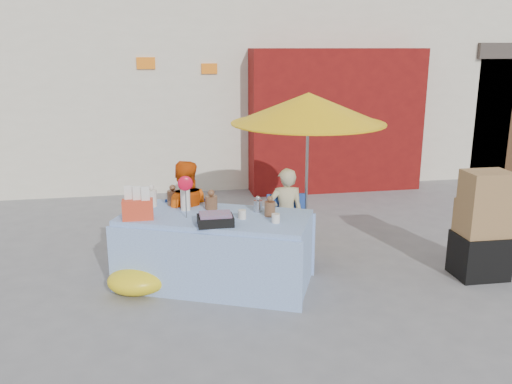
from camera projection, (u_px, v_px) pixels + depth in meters
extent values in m
plane|color=slate|center=(264.00, 294.00, 5.94)|extent=(80.00, 80.00, 0.00)
cube|color=silver|center=(202.00, 64.00, 12.01)|extent=(12.00, 5.00, 4.50)
cube|color=maroon|center=(336.00, 121.00, 9.98)|extent=(3.20, 0.60, 2.60)
cube|color=#4C331E|center=(489.00, 111.00, 12.47)|extent=(2.60, 3.00, 2.40)
cube|color=#3F3833|center=(496.00, 50.00, 12.12)|extent=(2.80, 3.20, 0.30)
cube|color=orange|center=(146.00, 63.00, 9.38)|extent=(0.32, 0.04, 0.20)
cube|color=orange|center=(209.00, 69.00, 9.60)|extent=(0.28, 0.04, 0.18)
cube|color=#9CC9F9|center=(216.00, 250.00, 6.11)|extent=(2.27, 1.68, 0.82)
cube|color=#9CC9F9|center=(202.00, 268.00, 5.66)|extent=(1.96, 0.88, 0.76)
cube|color=#9CC9F9|center=(227.00, 238.00, 6.57)|extent=(1.96, 0.88, 0.76)
cylinder|color=white|center=(152.00, 198.00, 6.31)|extent=(0.16, 0.16, 0.20)
cylinder|color=brown|center=(173.00, 198.00, 6.37)|extent=(0.17, 0.17, 0.17)
cylinder|color=white|center=(185.00, 200.00, 6.16)|extent=(0.14, 0.14, 0.24)
cylinder|color=brown|center=(211.00, 203.00, 6.21)|extent=(0.19, 0.19, 0.15)
cylinder|color=#B2B2B7|center=(258.00, 206.00, 6.11)|extent=(0.13, 0.13, 0.13)
cylinder|color=brown|center=(270.00, 209.00, 5.95)|extent=(0.16, 0.16, 0.16)
cylinder|color=white|center=(242.00, 214.00, 5.87)|extent=(0.11, 0.11, 0.10)
cylinder|color=white|center=(276.00, 218.00, 5.73)|extent=(0.11, 0.11, 0.10)
sphere|color=brown|center=(136.00, 206.00, 6.07)|extent=(0.16, 0.16, 0.16)
ellipsoid|color=red|center=(185.00, 183.00, 5.81)|extent=(0.17, 0.12, 0.16)
cube|color=red|center=(138.00, 210.00, 5.83)|extent=(0.36, 0.27, 0.22)
cube|color=black|center=(215.00, 221.00, 5.66)|extent=(0.44, 0.39, 0.10)
cube|color=#203F94|center=(187.00, 254.00, 6.47)|extent=(0.51, 0.49, 0.45)
cube|color=#203F94|center=(186.00, 215.00, 6.58)|extent=(0.48, 0.07, 0.40)
cube|color=#203F94|center=(288.00, 247.00, 6.69)|extent=(0.51, 0.49, 0.45)
cube|color=#203F94|center=(286.00, 209.00, 6.80)|extent=(0.48, 0.07, 0.40)
imported|color=#EB570C|center=(185.00, 215.00, 6.50)|extent=(0.68, 0.55, 1.33)
imported|color=#BFB387|center=(286.00, 215.00, 6.74)|extent=(0.46, 0.32, 1.20)
cylinder|color=gray|center=(307.00, 180.00, 6.83)|extent=(0.04, 0.04, 2.00)
cone|color=yellow|center=(308.00, 108.00, 6.60)|extent=(1.90, 1.90, 0.38)
cylinder|color=yellow|center=(308.00, 123.00, 6.64)|extent=(1.90, 1.90, 0.02)
cube|color=black|center=(479.00, 255.00, 6.34)|extent=(0.58, 0.48, 0.52)
cube|color=#9D7347|center=(484.00, 218.00, 6.23)|extent=(0.55, 0.43, 0.40)
cube|color=#9D7347|center=(487.00, 187.00, 6.10)|extent=(0.51, 0.39, 0.36)
ellipsoid|color=yellow|center=(139.00, 280.00, 5.94)|extent=(0.84, 0.77, 0.31)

